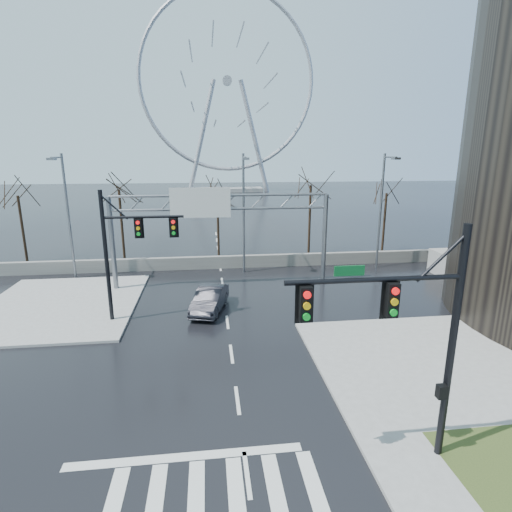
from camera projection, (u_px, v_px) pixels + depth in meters
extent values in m
plane|color=black|center=(237.00, 400.00, 16.63)|extent=(260.00, 260.00, 0.00)
cube|color=gray|center=(436.00, 360.00, 19.71)|extent=(12.00, 10.00, 0.15)
cube|color=gray|center=(61.00, 305.00, 26.85)|extent=(10.00, 12.00, 0.15)
cube|color=slate|center=(220.00, 262.00, 35.72)|extent=(52.00, 0.50, 1.10)
cylinder|color=black|center=(451.00, 349.00, 12.56)|extent=(0.24, 0.24, 8.00)
cylinder|color=black|center=(375.00, 280.00, 11.64)|extent=(5.40, 0.16, 0.16)
cube|color=black|center=(392.00, 300.00, 11.70)|extent=(0.35, 0.28, 1.05)
cube|color=black|center=(305.00, 304.00, 11.40)|extent=(0.35, 0.28, 1.05)
cylinder|color=black|center=(106.00, 258.00, 23.46)|extent=(0.24, 0.24, 8.00)
cylinder|color=black|center=(144.00, 217.00, 23.14)|extent=(4.60, 0.16, 0.16)
cube|color=black|center=(139.00, 228.00, 23.11)|extent=(0.35, 0.28, 1.05)
cube|color=black|center=(174.00, 227.00, 23.34)|extent=(0.35, 0.28, 1.05)
cylinder|color=slate|center=(112.00, 245.00, 29.24)|extent=(0.36, 0.36, 7.00)
cylinder|color=slate|center=(324.00, 239.00, 31.12)|extent=(0.36, 0.36, 7.00)
cylinder|color=slate|center=(221.00, 195.00, 29.31)|extent=(16.00, 0.20, 0.20)
cylinder|color=slate|center=(221.00, 209.00, 29.56)|extent=(16.00, 0.20, 0.20)
cube|color=#0A4D1F|center=(200.00, 203.00, 29.11)|extent=(4.20, 0.10, 2.00)
cube|color=silver|center=(200.00, 203.00, 29.06)|extent=(4.40, 0.02, 2.20)
cylinder|color=slate|center=(69.00, 218.00, 31.76)|extent=(0.20, 0.20, 10.00)
cylinder|color=slate|center=(56.00, 157.00, 29.53)|extent=(0.12, 2.20, 0.12)
cube|color=slate|center=(52.00, 159.00, 28.60)|extent=(0.50, 0.70, 0.18)
cylinder|color=slate|center=(244.00, 215.00, 33.41)|extent=(0.20, 0.20, 10.00)
cylinder|color=slate|center=(244.00, 157.00, 31.18)|extent=(0.12, 2.20, 0.12)
cube|color=slate|center=(246.00, 159.00, 30.24)|extent=(0.50, 0.70, 0.18)
cylinder|color=slate|center=(380.00, 212.00, 34.82)|extent=(0.20, 0.20, 10.00)
cylinder|color=slate|center=(390.00, 157.00, 32.59)|extent=(0.12, 2.20, 0.12)
cube|color=slate|center=(396.00, 158.00, 31.66)|extent=(0.50, 0.70, 0.18)
cylinder|color=black|center=(23.00, 230.00, 36.80)|extent=(0.24, 0.24, 6.30)
cylinder|color=black|center=(122.00, 226.00, 37.32)|extent=(0.24, 0.24, 6.75)
cylinder|color=black|center=(218.00, 227.00, 39.46)|extent=(0.24, 0.24, 5.85)
cylinder|color=black|center=(310.00, 221.00, 39.41)|extent=(0.24, 0.24, 7.02)
cylinder|color=black|center=(384.00, 223.00, 40.95)|extent=(0.24, 0.24, 6.12)
cube|color=gray|center=(229.00, 190.00, 108.43)|extent=(18.00, 6.00, 1.00)
torus|color=#B2B2B7|center=(227.00, 81.00, 101.58)|extent=(45.00, 1.00, 45.00)
cylinder|color=#B2B2B7|center=(227.00, 81.00, 101.58)|extent=(2.40, 1.50, 2.40)
cylinder|color=#B2B2B7|center=(201.00, 138.00, 104.24)|extent=(8.28, 1.20, 28.82)
cylinder|color=#B2B2B7|center=(254.00, 138.00, 105.89)|extent=(8.28, 1.20, 28.82)
imported|color=black|center=(210.00, 299.00, 25.98)|extent=(2.76, 4.92, 1.54)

